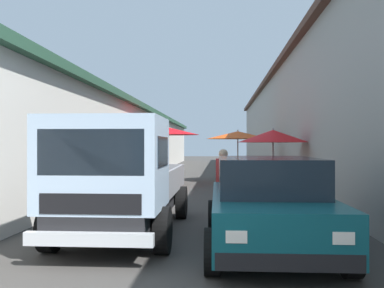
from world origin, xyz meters
TOP-DOWN VIEW (x-y plane):
  - ground at (13.50, 0.00)m, footprint 90.00×90.00m
  - building_left_whitewash at (15.75, 6.76)m, footprint 49.80×7.50m
  - building_right_concrete at (15.75, -6.76)m, footprint 49.80×7.50m
  - fruit_stall_far_left at (16.07, -1.34)m, footprint 2.87×2.87m
  - fruit_stall_mid_lane at (10.76, -2.21)m, footprint 2.27×2.27m
  - fruit_stall_near_left at (14.46, 1.68)m, footprint 2.60×2.60m
  - hatchback_car at (3.93, -1.28)m, footprint 3.93×1.95m
  - delivery_truck at (4.21, 1.21)m, footprint 4.92×1.97m
  - vendor_by_crates at (6.79, -0.60)m, footprint 0.60×0.34m
  - vendor_in_shade at (10.31, 1.94)m, footprint 0.33×0.62m
  - plastic_stool at (5.29, -1.51)m, footprint 0.30×0.30m

SIDE VIEW (x-z plane):
  - ground at x=13.50m, z-range 0.00..0.00m
  - plastic_stool at x=5.29m, z-range 0.11..0.54m
  - hatchback_car at x=3.93m, z-range 0.01..1.46m
  - vendor_by_crates at x=6.79m, z-range 0.11..1.67m
  - vendor_in_shade at x=10.31m, z-range 0.12..1.75m
  - delivery_truck at x=4.21m, z-range 0.00..2.08m
  - fruit_stall_mid_lane at x=10.76m, z-range 0.61..2.83m
  - building_left_whitewash at x=15.75m, z-range 0.01..3.63m
  - fruit_stall_near_left at x=14.46m, z-range 0.66..3.13m
  - fruit_stall_far_left at x=16.07m, z-range 0.74..3.09m
  - building_right_concrete at x=15.75m, z-range 0.01..5.46m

